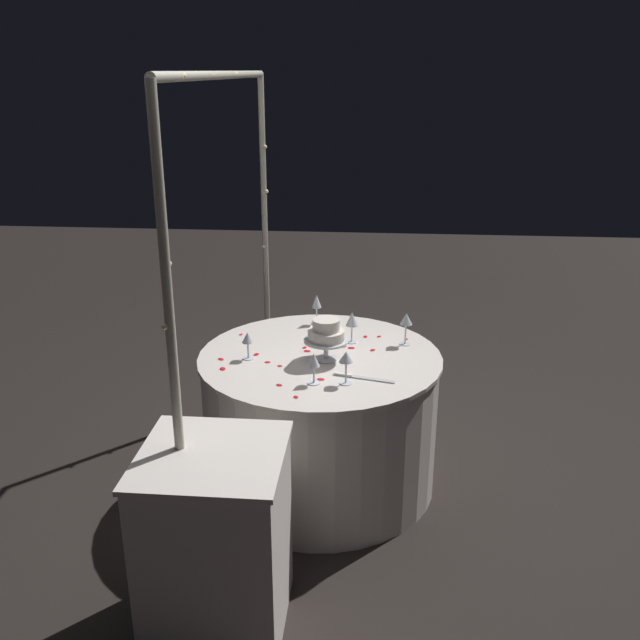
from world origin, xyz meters
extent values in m
plane|color=black|center=(0.00, 0.00, 0.00)|extent=(12.00, 12.00, 0.00)
cylinder|color=#B7B29E|center=(-1.00, 0.43, 1.03)|extent=(0.04, 0.04, 2.06)
cylinder|color=#B7B29E|center=(1.00, 0.43, 1.03)|extent=(0.04, 0.04, 2.06)
cylinder|color=#B7B29E|center=(0.00, 0.43, 2.06)|extent=(2.01, 0.04, 0.04)
sphere|color=#F9EAB2|center=(-1.01, 0.42, 0.55)|extent=(0.02, 0.02, 0.02)
sphere|color=#F9EAB2|center=(1.02, 0.44, 0.59)|extent=(0.02, 0.02, 0.02)
sphere|color=#F9EAB2|center=(-0.68, 0.42, 2.06)|extent=(0.02, 0.02, 0.02)
sphere|color=#F9EAB2|center=(-1.01, 0.42, 0.45)|extent=(0.02, 0.02, 0.02)
sphere|color=#F9EAB2|center=(0.99, 0.41, 1.65)|extent=(0.02, 0.02, 0.02)
sphere|color=#F9EAB2|center=(-0.23, 0.42, 2.06)|extent=(0.02, 0.02, 0.02)
sphere|color=#F9EAB2|center=(-0.99, 0.44, 0.57)|extent=(0.02, 0.02, 0.02)
sphere|color=#F9EAB2|center=(0.99, 0.44, 1.03)|extent=(0.02, 0.02, 0.02)
sphere|color=#F9EAB2|center=(0.23, 0.42, 2.06)|extent=(0.02, 0.02, 0.02)
sphere|color=#F9EAB2|center=(-1.02, 0.45, 1.25)|extent=(0.02, 0.02, 0.02)
sphere|color=#F9EAB2|center=(1.00, 0.41, 1.38)|extent=(0.02, 0.02, 0.02)
sphere|color=#F9EAB2|center=(0.70, 0.45, 2.06)|extent=(0.02, 0.02, 0.02)
sphere|color=#F9EAB2|center=(-0.99, 0.42, 1.47)|extent=(0.02, 0.02, 0.02)
sphere|color=#F9EAB2|center=(1.01, 0.43, 0.50)|extent=(0.02, 0.02, 0.02)
cylinder|color=silver|center=(0.00, 0.00, 0.36)|extent=(1.20, 1.20, 0.71)
cylinder|color=silver|center=(0.00, 0.00, 0.72)|extent=(1.23, 1.23, 0.02)
cube|color=silver|center=(-1.03, 0.31, 0.38)|extent=(0.51, 0.51, 0.75)
cube|color=silver|center=(-1.03, 0.31, 0.76)|extent=(0.54, 0.54, 0.02)
cylinder|color=silver|center=(-0.05, -0.03, 0.73)|extent=(0.11, 0.11, 0.01)
cylinder|color=silver|center=(-0.05, -0.03, 0.78)|extent=(0.02, 0.02, 0.09)
cylinder|color=silver|center=(-0.05, -0.03, 0.83)|extent=(0.22, 0.22, 0.01)
cylinder|color=silver|center=(-0.05, -0.03, 0.86)|extent=(0.18, 0.18, 0.05)
cylinder|color=silver|center=(-0.05, -0.03, 0.92)|extent=(0.13, 0.13, 0.06)
cylinder|color=silver|center=(0.46, 0.06, 0.73)|extent=(0.06, 0.06, 0.00)
cylinder|color=silver|center=(0.46, 0.06, 0.78)|extent=(0.01, 0.01, 0.09)
cone|color=silver|center=(0.46, 0.06, 0.86)|extent=(0.05, 0.05, 0.07)
cylinder|color=silver|center=(0.19, -0.43, 0.73)|extent=(0.06, 0.06, 0.00)
cylinder|color=silver|center=(0.19, -0.43, 0.79)|extent=(0.01, 0.01, 0.11)
cone|color=silver|center=(0.19, -0.43, 0.87)|extent=(0.07, 0.07, 0.06)
cylinder|color=silver|center=(-0.33, 0.00, 0.73)|extent=(0.06, 0.06, 0.00)
cylinder|color=silver|center=(-0.33, 0.00, 0.77)|extent=(0.01, 0.01, 0.08)
cone|color=silver|center=(-0.33, 0.00, 0.85)|extent=(0.05, 0.05, 0.06)
cylinder|color=silver|center=(-0.32, -0.15, 0.73)|extent=(0.06, 0.06, 0.00)
cylinder|color=silver|center=(-0.32, -0.15, 0.79)|extent=(0.01, 0.01, 0.10)
cone|color=silver|center=(-0.32, -0.15, 0.86)|extent=(0.07, 0.07, 0.05)
cylinder|color=silver|center=(0.19, -0.15, 0.73)|extent=(0.06, 0.06, 0.00)
cylinder|color=silver|center=(0.19, -0.15, 0.78)|extent=(0.01, 0.01, 0.09)
cone|color=silver|center=(0.19, -0.15, 0.86)|extent=(0.06, 0.06, 0.07)
cylinder|color=silver|center=(-0.07, 0.35, 0.73)|extent=(0.06, 0.06, 0.00)
cylinder|color=silver|center=(-0.07, 0.35, 0.78)|extent=(0.01, 0.01, 0.08)
cone|color=silver|center=(-0.07, 0.35, 0.84)|extent=(0.06, 0.06, 0.05)
cube|color=silver|center=(-0.27, -0.27, 0.73)|extent=(0.08, 0.22, 0.01)
cube|color=white|center=(-0.24, -0.13, 0.74)|extent=(0.04, 0.09, 0.01)
ellipsoid|color=red|center=(0.09, -0.26, 0.73)|extent=(0.04, 0.04, 0.00)
ellipsoid|color=red|center=(0.05, 0.07, 0.73)|extent=(0.03, 0.04, 0.00)
ellipsoid|color=red|center=(0.09, 0.09, 0.73)|extent=(0.03, 0.03, 0.00)
ellipsoid|color=red|center=(-0.48, 0.06, 0.73)|extent=(0.04, 0.03, 0.00)
ellipsoid|color=red|center=(0.11, -0.15, 0.73)|extent=(0.03, 0.04, 0.00)
ellipsoid|color=red|center=(-0.09, 0.48, 0.73)|extent=(0.04, 0.04, 0.00)
ellipsoid|color=red|center=(0.11, -0.02, 0.73)|extent=(0.04, 0.03, 0.00)
ellipsoid|color=red|center=(-0.36, 0.15, 0.73)|extent=(0.03, 0.04, 0.00)
ellipsoid|color=red|center=(-0.02, 0.32, 0.73)|extent=(0.04, 0.04, 0.00)
ellipsoid|color=red|center=(0.25, 0.45, 0.73)|extent=(0.03, 0.03, 0.00)
ellipsoid|color=red|center=(0.27, -0.22, 0.73)|extent=(0.03, 0.02, 0.00)
ellipsoid|color=red|center=(0.25, -0.44, 0.73)|extent=(0.03, 0.03, 0.00)
ellipsoid|color=red|center=(-0.15, 0.18, 0.73)|extent=(0.02, 0.03, 0.00)
ellipsoid|color=red|center=(-0.11, 0.25, 0.73)|extent=(0.02, 0.03, 0.00)
ellipsoid|color=red|center=(0.28, -0.29, 0.73)|extent=(0.03, 0.03, 0.00)
ellipsoid|color=red|center=(-0.21, 0.45, 0.73)|extent=(0.05, 0.04, 0.00)
ellipsoid|color=red|center=(-0.29, -0.03, 0.73)|extent=(0.03, 0.04, 0.00)
camera|label=1|loc=(-3.16, -0.27, 2.08)|focal=38.47mm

